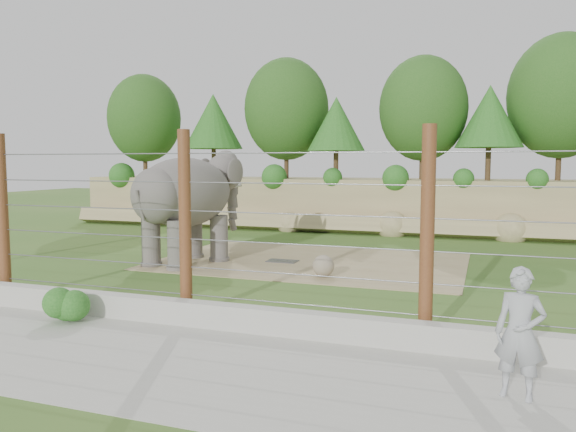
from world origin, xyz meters
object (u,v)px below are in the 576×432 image
(zookeeper, at_px, (520,333))
(stone_ball, at_px, (323,266))
(barrier_fence, at_px, (185,225))
(elephant, at_px, (185,209))

(zookeeper, bearing_deg, stone_ball, 137.09)
(barrier_fence, bearing_deg, stone_ball, 72.24)
(elephant, distance_m, zookeeper, 12.49)
(elephant, bearing_deg, stone_ball, 7.82)
(elephant, xyz_separation_m, stone_ball, (4.86, -0.63, -1.48))
(barrier_fence, bearing_deg, zookeeper, -17.96)
(elephant, relative_size, zookeeper, 2.42)
(elephant, xyz_separation_m, barrier_fence, (3.25, -5.65, 0.18))
(elephant, relative_size, stone_ball, 7.10)
(stone_ball, distance_m, zookeeper, 8.67)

